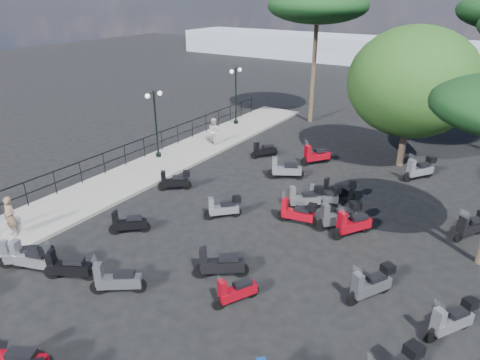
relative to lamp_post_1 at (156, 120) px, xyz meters
The scene contains 32 objects.
ground 9.29m from the lamp_post_1, 36.34° to the right, with size 120.00×120.00×0.00m, color black.
sidewalk 3.27m from the lamp_post_1, 71.91° to the right, with size 3.00×30.00×0.15m, color slate.
railing 2.92m from the lamp_post_1, 101.83° to the right, with size 0.04×26.04×1.10m.
lamp_post_1 is the anchor object (origin of this frame).
lamp_post_2 7.58m from the lamp_post_1, 89.91° to the left, with size 0.32×1.11×3.76m.
woman 9.17m from the lamp_post_1, 82.40° to the right, with size 0.56×0.37×1.55m, color brown.
pedestrian_far 3.88m from the lamp_post_1, 70.45° to the left, with size 0.74×0.58×1.53m, color #C5ADA9.
scooter_1 10.61m from the lamp_post_1, 69.50° to the right, with size 1.67×0.80×1.37m.
scooter_2 10.49m from the lamp_post_1, 72.34° to the right, with size 1.28×1.13×1.28m.
scooter_3 8.02m from the lamp_post_1, 55.08° to the right, with size 1.21×1.12×1.23m.
scooter_4 4.58m from the lamp_post_1, 36.66° to the right, with size 1.26×1.13×1.23m.
scooter_5 6.02m from the lamp_post_1, 35.33° to the left, with size 0.99×1.37×1.26m.
scooter_7 10.82m from the lamp_post_1, 62.25° to the right, with size 1.53×0.96×1.34m.
scooter_8 11.47m from the lamp_post_1, 53.17° to the right, with size 1.44×1.11×1.36m.
scooter_9 7.82m from the lamp_post_1, 27.13° to the right, with size 1.18×1.22×1.23m.
scooter_10 7.36m from the lamp_post_1, 11.07° to the left, with size 1.60×1.05×1.43m.
scooter_11 8.64m from the lamp_post_1, 27.90° to the left, with size 1.15×1.52×1.43m.
scooter_14 11.32m from the lamp_post_1, 36.95° to the right, with size 1.51×1.16×1.42m.
scooter_15 9.88m from the lamp_post_1, 13.33° to the right, with size 1.60×0.59×1.28m.
scooter_16 11.25m from the lamp_post_1, ahead, with size 1.39×1.43×1.45m.
scooter_17 9.90m from the lamp_post_1, ahead, with size 1.44×0.80×1.22m.
scooter_19 12.67m from the lamp_post_1, 36.66° to the right, with size 0.83×1.38×1.20m.
scooter_20 14.34m from the lamp_post_1, 21.04° to the right, with size 1.00×1.53×1.34m.
scooter_21 11.89m from the lamp_post_1, ahead, with size 1.06×1.56×1.41m.
scooter_22 9.37m from the lamp_post_1, ahead, with size 1.37×1.18×1.32m.
scooter_23 10.23m from the lamp_post_1, ahead, with size 1.58×0.72×1.29m.
scooter_27 16.54m from the lamp_post_1, 19.18° to the right, with size 1.02×1.45×1.30m.
scooter_28 15.41m from the lamp_post_1, ahead, with size 0.96×1.53×1.33m.
scooter_29 13.53m from the lamp_post_1, 21.32° to the left, with size 1.16×1.58×1.43m.
broadleaf_tree 13.08m from the lamp_post_1, 29.36° to the left, with size 6.31×6.31×7.04m.
pine_2 12.98m from the lamp_post_1, 70.98° to the left, with size 6.39×6.39×8.68m.
distant_hills 40.32m from the lamp_post_1, 79.62° to the left, with size 70.00×8.00×3.00m, color gray.
Camera 1 is at (8.41, -10.48, 8.47)m, focal length 32.00 mm.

